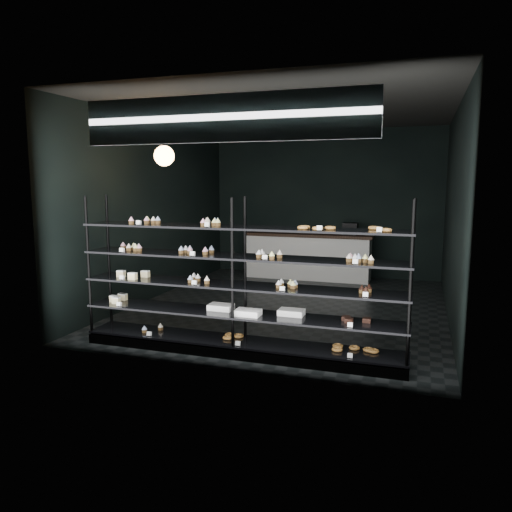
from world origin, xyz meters
name	(u,v)px	position (x,y,z in m)	size (l,w,h in m)	color
room	(290,211)	(0.00, 0.00, 1.60)	(5.01, 6.01, 3.20)	black
display_shelf	(237,303)	(-0.02, -2.45, 0.63)	(4.00, 0.50, 1.91)	black
signage	(222,118)	(0.00, -2.93, 2.75)	(3.30, 0.05, 0.50)	#0D1B42
pendant_lamp	(164,156)	(-1.49, -1.48, 2.45)	(0.29, 0.29, 0.87)	black
service_counter	(309,255)	(-0.22, 2.50, 0.50)	(2.73, 0.65, 1.23)	silver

